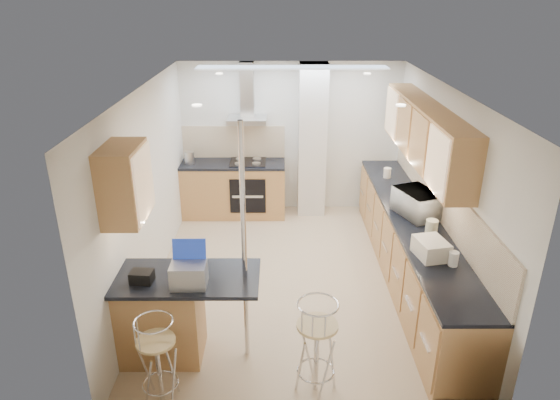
{
  "coord_description": "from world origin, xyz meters",
  "views": [
    {
      "loc": [
        -0.2,
        -5.66,
        3.53
      ],
      "look_at": [
        -0.18,
        0.2,
        1.06
      ],
      "focal_mm": 32.0,
      "sensor_mm": 36.0,
      "label": 1
    }
  ],
  "objects_px": {
    "microwave": "(418,203)",
    "laptop": "(189,275)",
    "bar_stool_end": "(317,347)",
    "bar_stool_near": "(158,362)",
    "bread_bin": "(431,248)"
  },
  "relations": [
    {
      "from": "microwave",
      "to": "laptop",
      "type": "distance_m",
      "value": 3.05
    },
    {
      "from": "laptop",
      "to": "bar_stool_end",
      "type": "relative_size",
      "value": 0.34
    },
    {
      "from": "laptop",
      "to": "bar_stool_near",
      "type": "distance_m",
      "value": 0.81
    },
    {
      "from": "bread_bin",
      "to": "bar_stool_near",
      "type": "bearing_deg",
      "value": -170.17
    },
    {
      "from": "laptop",
      "to": "microwave",
      "type": "bearing_deg",
      "value": 31.54
    },
    {
      "from": "bar_stool_end",
      "to": "bread_bin",
      "type": "bearing_deg",
      "value": -34.86
    },
    {
      "from": "bar_stool_near",
      "to": "bread_bin",
      "type": "relative_size",
      "value": 2.47
    },
    {
      "from": "microwave",
      "to": "laptop",
      "type": "bearing_deg",
      "value": 100.85
    },
    {
      "from": "bar_stool_end",
      "to": "laptop",
      "type": "bearing_deg",
      "value": 91.97
    },
    {
      "from": "bar_stool_end",
      "to": "bread_bin",
      "type": "distance_m",
      "value": 1.66
    },
    {
      "from": "bar_stool_end",
      "to": "bread_bin",
      "type": "xyz_separation_m",
      "value": [
        1.26,
        0.94,
        0.52
      ]
    },
    {
      "from": "bar_stool_end",
      "to": "bread_bin",
      "type": "height_order",
      "value": "bread_bin"
    },
    {
      "from": "bar_stool_end",
      "to": "microwave",
      "type": "bearing_deg",
      "value": -16.42
    },
    {
      "from": "microwave",
      "to": "bar_stool_end",
      "type": "xyz_separation_m",
      "value": [
        -1.38,
        -1.98,
        -0.59
      ]
    },
    {
      "from": "laptop",
      "to": "bar_stool_near",
      "type": "xyz_separation_m",
      "value": [
        -0.24,
        -0.49,
        -0.6
      ]
    }
  ]
}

